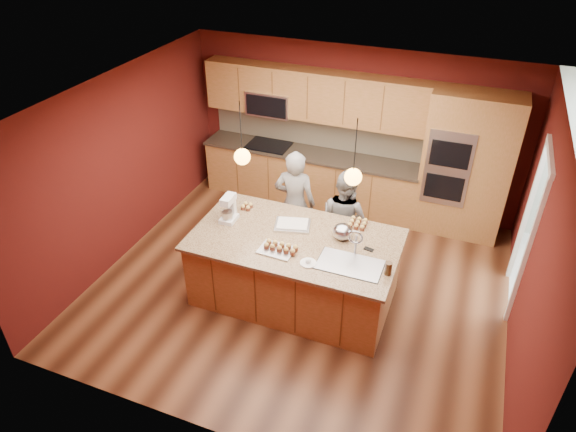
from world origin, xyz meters
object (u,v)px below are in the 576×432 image
at_px(island, 296,268).
at_px(stand_mixer, 229,210).
at_px(person_right, 344,218).
at_px(mixing_bowl, 343,232).
at_px(person_left, 295,204).

distance_m(island, stand_mixer, 1.17).
height_order(person_right, stand_mixer, person_right).
distance_m(person_right, stand_mixer, 1.67).
relative_size(island, person_right, 1.75).
bearing_deg(mixing_bowl, island, -157.41).
bearing_deg(stand_mixer, mixing_bowl, 4.00).
height_order(person_left, person_right, person_left).
height_order(island, mixing_bowl, island).
bearing_deg(person_right, stand_mixer, 58.35).
xyz_separation_m(island, person_left, (-0.39, 0.99, 0.34)).
bearing_deg(person_left, person_right, 173.41).
xyz_separation_m(island, person_right, (0.36, 0.99, 0.26)).
distance_m(island, person_right, 1.09).
distance_m(person_left, person_right, 0.76).
relative_size(stand_mixer, mixing_bowl, 1.44).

